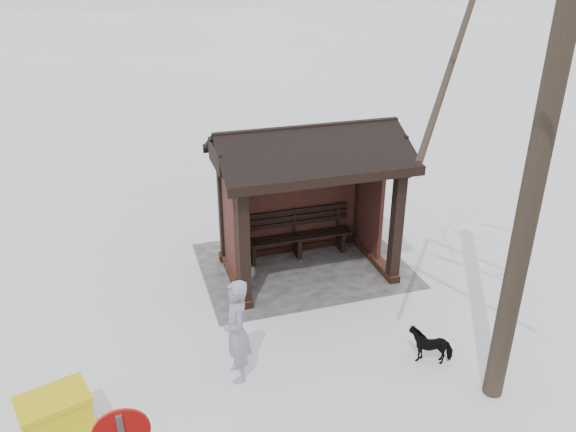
# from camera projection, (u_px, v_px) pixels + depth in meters

# --- Properties ---
(ground) EXTENTS (120.00, 120.00, 0.00)m
(ground) POSITION_uv_depth(u_px,v_px,m) (306.00, 270.00, 11.63)
(ground) COLOR white
(ground) RESTS_ON ground
(trampled_patch) EXTENTS (4.20, 3.20, 0.02)m
(trampled_patch) POSITION_uv_depth(u_px,v_px,m) (303.00, 265.00, 11.80)
(trampled_patch) COLOR gray
(trampled_patch) RESTS_ON ground
(bus_shelter) EXTENTS (3.60, 2.40, 3.09)m
(bus_shelter) POSITION_uv_depth(u_px,v_px,m) (305.00, 169.00, 10.85)
(bus_shelter) COLOR #3B1E15
(bus_shelter) RESTS_ON ground
(pedestrian) EXTENTS (0.43, 0.63, 1.68)m
(pedestrian) POSITION_uv_depth(u_px,v_px,m) (237.00, 331.00, 8.37)
(pedestrian) COLOR gray
(pedestrian) RESTS_ON ground
(dog) EXTENTS (0.76, 0.55, 0.58)m
(dog) POSITION_uv_depth(u_px,v_px,m) (431.00, 344.00, 8.97)
(dog) COLOR black
(dog) RESTS_ON ground
(grit_bin) EXTENTS (1.04, 0.85, 0.69)m
(grit_bin) POSITION_uv_depth(u_px,v_px,m) (56.00, 417.00, 7.48)
(grit_bin) COLOR #CFBA0C
(grit_bin) RESTS_ON ground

